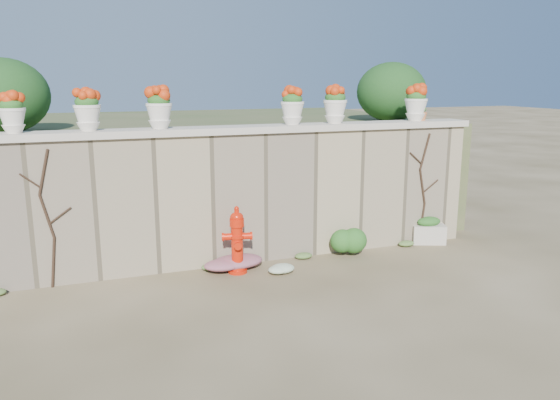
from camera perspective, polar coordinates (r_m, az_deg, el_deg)
name	(u,v)px	position (r m, az deg, el deg)	size (l,w,h in m)	color
ground	(276,303)	(7.07, -0.37, -10.73)	(80.00, 80.00, 0.00)	brown
stone_wall	(237,198)	(8.40, -4.56, 0.19)	(8.00, 0.40, 2.00)	gray
wall_cap	(235,130)	(8.24, -4.69, 7.33)	(8.10, 0.52, 0.10)	beige
raised_fill	(194,167)	(11.47, -8.93, 3.41)	(9.00, 6.00, 2.00)	#384C23
back_shrub_left	(4,96)	(9.16, -26.90, 9.70)	(1.30, 1.30, 1.10)	#143814
back_shrub_right	(391,92)	(10.70, 11.56, 11.01)	(1.30, 1.30, 1.10)	#143814
vine_left	(48,217)	(7.91, -23.08, -1.65)	(0.60, 0.04, 1.91)	black
vine_right	(423,187)	(9.59, 14.72, 1.30)	(0.60, 0.04, 1.91)	black
fire_hydrant	(237,240)	(7.99, -4.50, -4.17)	(0.43, 0.31, 1.00)	red
planter_box	(428,231)	(9.82, 15.23, -3.13)	(0.64, 0.51, 0.46)	beige
green_shrub	(346,238)	(8.85, 6.87, -4.00)	(0.60, 0.54, 0.57)	#1E5119
magenta_clump	(237,263)	(8.14, -4.51, -6.55)	(1.02, 0.68, 0.27)	#C6277E
white_flowers	(283,268)	(8.07, 0.31, -7.09)	(0.46, 0.37, 0.17)	white
urn_pot_0	(12,113)	(7.96, -26.20, 8.15)	(0.34, 0.34, 0.53)	white
urn_pot_1	(87,110)	(7.92, -19.49, 8.85)	(0.36, 0.36, 0.57)	white
urn_pot_2	(159,108)	(7.99, -12.52, 9.33)	(0.37, 0.37, 0.58)	white
urn_pot_3	(292,106)	(8.51, 1.30, 9.76)	(0.36, 0.36, 0.57)	white
urn_pot_4	(335,105)	(8.80, 5.78, 9.88)	(0.38, 0.38, 0.59)	white
urn_pot_5	(416,103)	(9.56, 14.02, 9.80)	(0.38, 0.38, 0.60)	white
terracotta_pot	(421,114)	(9.63, 14.53, 8.68)	(0.20, 0.20, 0.23)	#BE693A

